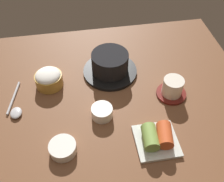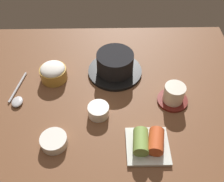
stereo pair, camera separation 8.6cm
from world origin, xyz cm
name	(u,v)px [view 1 (the left image)]	position (x,y,z in cm)	size (l,w,h in cm)	color
dining_table	(105,95)	(0.00, 0.00, 1.00)	(100.00, 76.00, 2.00)	brown
stone_pot	(110,64)	(3.31, 10.03, 5.85)	(19.51, 19.51, 8.33)	black
rice_bowl	(49,78)	(-18.48, 7.30, 5.09)	(9.37, 9.37, 6.10)	#B78C38
tea_cup_with_saucer	(172,88)	(21.93, -4.11, 5.12)	(10.05, 10.05, 6.75)	maroon
banchan_cup_center	(102,112)	(-2.38, -9.21, 3.96)	(6.67, 6.67, 3.67)	white
kimchi_plate	(157,138)	(11.82, -21.28, 4.24)	(12.24, 12.24, 5.36)	silver
side_bowl_near	(63,148)	(-15.02, -19.67, 3.58)	(7.77, 7.77, 2.93)	white
spoon	(15,108)	(-29.56, -2.06, 2.62)	(5.04, 16.28, 1.35)	#B7B7BC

